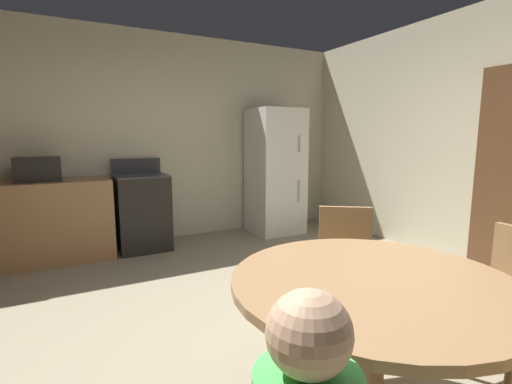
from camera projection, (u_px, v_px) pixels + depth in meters
ground_plane at (271, 343)px, 2.45m from camera, size 14.00×14.00×0.00m
wall_back at (160, 138)px, 4.85m from camera, size 5.56×0.12×2.70m
wall_right at (490, 139)px, 3.68m from camera, size 0.12×5.47×2.70m
kitchen_counter at (23, 224)px, 3.90m from camera, size 1.78×0.60×0.90m
oven_range at (142, 211)px, 4.47m from camera, size 0.60×0.60×1.10m
refrigerator at (275, 171)px, 5.22m from camera, size 0.68×0.68×1.76m
microwave at (38, 169)px, 3.90m from camera, size 0.44×0.32×0.26m
dining_table at (371, 311)px, 1.63m from camera, size 1.25×1.25×0.76m
chair_east at (511, 296)px, 2.02m from camera, size 0.43×0.43×0.87m
chair_northeast at (346, 260)px, 2.60m from camera, size 0.56×0.56×0.87m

